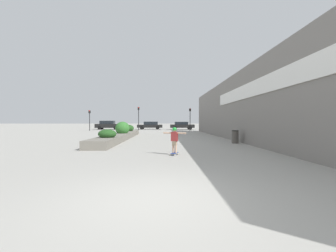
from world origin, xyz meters
TOP-DOWN VIEW (x-y plane):
  - ground_plane at (0.00, 0.00)m, footprint 300.00×300.00m
  - building_wall_right at (5.92, 13.09)m, footprint 0.67×35.13m
  - planter_box at (-3.53, 14.84)m, footprint 1.38×15.14m
  - skateboard at (0.62, 5.70)m, footprint 0.42×0.61m
  - skateboarder at (0.62, 5.70)m, footprint 1.02×0.50m
  - trash_bin at (5.08, 11.02)m, footprint 0.48×0.48m
  - car_leftmost at (-10.29, 37.71)m, footprint 4.67×1.93m
  - car_center_left at (11.86, 39.47)m, footprint 4.23×2.05m
  - car_center_right at (3.45, 36.75)m, footprint 4.39×1.99m
  - car_rightmost at (-2.47, 38.25)m, footprint 4.74×1.93m
  - traffic_light_left at (-3.95, 31.77)m, footprint 0.28×0.30m
  - traffic_light_right at (4.31, 31.32)m, footprint 0.28×0.30m
  - traffic_light_far_left at (-11.75, 31.63)m, footprint 0.28×0.30m

SIDE VIEW (x-z plane):
  - ground_plane at x=0.00m, z-range 0.00..0.00m
  - skateboard at x=0.62m, z-range 0.02..0.12m
  - planter_box at x=-3.53m, z-range -0.36..1.14m
  - trash_bin at x=5.08m, z-range 0.00..0.90m
  - car_center_left at x=11.86m, z-range 0.05..1.46m
  - car_rightmost at x=-2.47m, z-range 0.04..1.51m
  - car_center_right at x=3.45m, z-range 0.06..1.49m
  - skateboarder at x=0.62m, z-range 0.22..1.39m
  - car_leftmost at x=-10.29m, z-range 0.03..1.66m
  - traffic_light_far_left at x=-11.75m, z-range 0.61..3.88m
  - traffic_light_right at x=4.31m, z-range 0.64..4.22m
  - traffic_light_left at x=-3.95m, z-range 0.66..4.48m
  - building_wall_right at x=5.92m, z-range 0.01..5.23m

